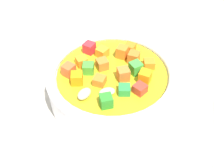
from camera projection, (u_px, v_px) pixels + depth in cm
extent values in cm
cube|color=#BAB2A0|center=(112.00, 101.00, 47.13)|extent=(140.00, 140.00, 2.00)
cylinder|color=white|center=(112.00, 86.00, 44.64)|extent=(19.88, 19.88, 4.99)
torus|color=white|center=(112.00, 73.00, 42.54)|extent=(20.23, 20.23, 1.55)
cylinder|color=gold|center=(112.00, 74.00, 42.73)|extent=(16.89, 16.89, 0.40)
cube|color=orange|center=(102.00, 52.00, 44.91)|extent=(1.67, 1.67, 1.52)
cube|color=orange|center=(104.00, 62.00, 43.11)|extent=(2.24, 2.24, 1.57)
cube|color=orange|center=(130.00, 47.00, 46.00)|extent=(1.93, 1.93, 1.26)
cube|color=orange|center=(123.00, 75.00, 40.89)|extent=(2.30, 2.30, 1.95)
ellipsoid|color=beige|center=(107.00, 92.00, 39.15)|extent=(2.74, 2.53, 0.97)
cube|color=#2A8527|center=(106.00, 101.00, 37.45)|extent=(2.31, 2.31, 1.74)
cube|color=orange|center=(98.00, 80.00, 40.60)|extent=(2.07, 2.07, 1.28)
cube|color=orange|center=(145.00, 77.00, 40.65)|extent=(2.00, 2.00, 1.88)
cube|color=orange|center=(82.00, 61.00, 43.48)|extent=(2.20, 2.20, 1.39)
ellipsoid|color=beige|center=(86.00, 95.00, 38.58)|extent=(2.39, 1.62, 1.23)
cube|color=orange|center=(77.00, 78.00, 40.48)|extent=(2.32, 2.32, 1.77)
cube|color=red|center=(140.00, 89.00, 39.34)|extent=(1.80, 1.80, 1.31)
cube|color=green|center=(124.00, 90.00, 39.27)|extent=(2.31, 2.31, 1.21)
cube|color=green|center=(88.00, 68.00, 42.19)|extent=(2.30, 2.30, 1.55)
cube|color=green|center=(136.00, 68.00, 42.07)|extent=(2.13, 2.13, 1.80)
cube|color=#D95A2A|center=(69.00, 70.00, 41.70)|extent=(1.74, 1.74, 1.84)
cube|color=orange|center=(134.00, 57.00, 43.82)|extent=(2.07, 2.07, 1.78)
cube|color=orange|center=(122.00, 52.00, 44.64)|extent=(2.01, 2.01, 1.94)
cube|color=red|center=(89.00, 48.00, 45.57)|extent=(1.86, 1.86, 1.72)
cube|color=orange|center=(149.00, 64.00, 43.11)|extent=(2.32, 2.32, 1.30)
cylinder|color=silver|center=(217.00, 130.00, 41.14)|extent=(12.10, 5.85, 0.83)
ellipsoid|color=silver|center=(217.00, 72.00, 50.06)|extent=(3.82, 3.53, 0.85)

